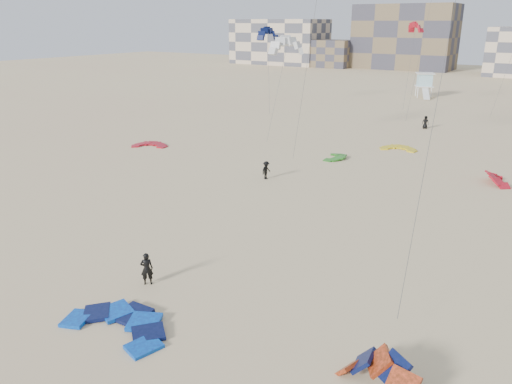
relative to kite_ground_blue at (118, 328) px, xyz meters
The scene contains 16 objects.
ground 4.16m from the kite_ground_blue, 103.42° to the left, with size 320.00×320.00×0.00m, color beige.
kite_ground_blue is the anchor object (origin of this frame).
kite_ground_red 35.44m from the kite_ground_blue, 132.28° to the left, with size 3.56×3.76×0.52m, color #B71331, non-canonical shape.
kite_ground_green 33.05m from the kite_ground_blue, 97.53° to the left, with size 3.01×3.17×0.63m, color #218228, non-canonical shape.
kite_ground_red_far 34.45m from the kite_ground_blue, 71.58° to the left, with size 2.98×2.81×1.48m, color #B71331, non-canonical shape.
kite_ground_yellow 39.87m from the kite_ground_blue, 90.10° to the left, with size 3.47×3.64×0.50m, color #FCFF18, non-canonical shape.
kitesurfer_main 4.15m from the kite_ground_blue, 115.49° to the left, with size 0.66×0.43×1.80m, color black.
kitesurfer_c 23.82m from the kite_ground_blue, 105.65° to the left, with size 1.04×0.60×1.60m, color black.
kitesurfer_e 52.83m from the kite_ground_blue, 90.85° to the left, with size 0.82×0.53×1.67m, color black.
kite_fly_grey 39.67m from the kite_ground_blue, 108.63° to the left, with size 5.37×7.44×11.07m.
kite_fly_navy 63.16m from the kite_ground_blue, 115.67° to the left, with size 8.91×12.29×11.65m.
kite_fly_red 67.45m from the kite_ground_blue, 96.14° to the left, with size 4.23×8.05×12.52m.
lifeguard_tower_far 82.46m from the kite_ground_blue, 96.38° to the left, with size 4.09×6.52×4.37m.
condo_west_a 151.83m from the kite_ground_blue, 117.90° to the left, with size 30.00×15.00×14.00m, color beige.
condo_west_b 141.76m from the kite_ground_blue, 102.64° to the left, with size 28.00×14.00×18.00m, color brown.
condo_fill_left 141.59m from the kite_ground_blue, 111.11° to the left, with size 12.00×10.00×8.00m, color brown.
Camera 1 is at (16.83, -16.84, 13.15)m, focal length 35.00 mm.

